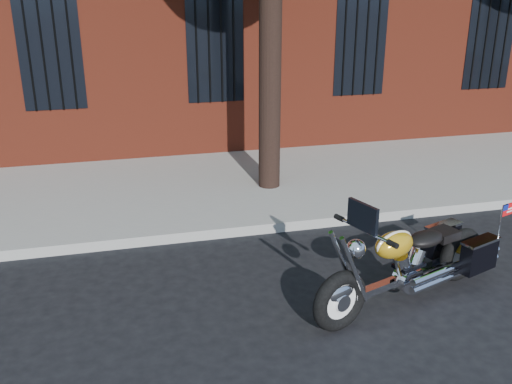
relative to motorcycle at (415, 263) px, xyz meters
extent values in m
plane|color=black|center=(-1.18, 0.85, -0.46)|extent=(120.00, 120.00, 0.00)
cube|color=gray|center=(-1.18, 2.23, -0.39)|extent=(40.00, 0.16, 0.15)
cube|color=gray|center=(-1.18, 4.11, -0.39)|extent=(40.00, 3.60, 0.15)
cube|color=black|center=(-1.18, 5.96, 1.74)|extent=(1.10, 0.14, 2.00)
cylinder|color=black|center=(-1.18, 5.88, 1.74)|extent=(0.04, 0.04, 2.00)
cylinder|color=black|center=(-0.68, 3.75, 2.04)|extent=(0.36, 0.36, 5.00)
torus|color=black|center=(-1.04, -0.36, -0.12)|extent=(0.69, 0.37, 0.68)
torus|color=black|center=(0.78, 0.28, -0.12)|extent=(0.69, 0.37, 0.68)
cylinder|color=white|center=(-1.04, -0.36, -0.12)|extent=(0.50, 0.23, 0.51)
cylinder|color=white|center=(0.78, 0.28, -0.12)|extent=(0.50, 0.23, 0.51)
ellipsoid|color=white|center=(-1.04, -0.36, -0.02)|extent=(0.38, 0.24, 0.19)
ellipsoid|color=#C99216|center=(0.78, 0.28, 0.00)|extent=(0.38, 0.25, 0.19)
cube|color=white|center=(-0.13, -0.04, -0.14)|extent=(1.47, 0.60, 0.08)
cylinder|color=white|center=(-0.08, -0.02, -0.16)|extent=(0.37, 0.28, 0.32)
cylinder|color=white|center=(0.45, -0.03, -0.15)|extent=(1.23, 0.51, 0.09)
ellipsoid|color=#C99216|center=(-0.34, -0.11, 0.33)|extent=(0.57, 0.44, 0.29)
ellipsoid|color=black|center=(0.14, 0.05, 0.27)|extent=(0.56, 0.44, 0.16)
cube|color=black|center=(0.66, 0.52, -0.01)|extent=(0.51, 0.31, 0.39)
cube|color=black|center=(0.84, 0.02, -0.01)|extent=(0.51, 0.31, 0.39)
cylinder|color=white|center=(-0.77, -0.27, 0.61)|extent=(0.30, 0.76, 0.04)
sphere|color=white|center=(-0.87, -0.30, 0.43)|extent=(0.26, 0.26, 0.20)
cube|color=black|center=(-0.81, -0.28, 0.77)|extent=(0.17, 0.40, 0.28)
cube|color=red|center=(1.20, 0.11, 0.50)|extent=(0.22, 0.09, 0.14)
camera|label=1|loc=(-3.12, -5.12, 3.00)|focal=40.00mm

